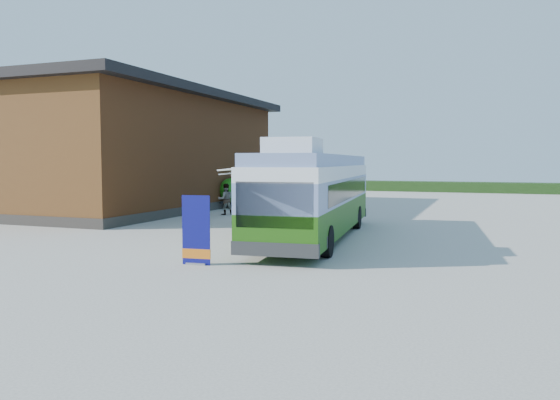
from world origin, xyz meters
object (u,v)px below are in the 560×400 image
at_px(bus, 316,193).
at_px(person_a, 240,203).
at_px(banner, 196,237).
at_px(slurry_tanker, 249,190).
at_px(picnic_table, 305,214).
at_px(person_b, 225,199).

relative_size(bus, person_a, 6.52).
xyz_separation_m(banner, slurry_tanker, (-7.08, 19.76, 0.30)).
distance_m(bus, person_a, 6.86).
bearing_deg(person_a, picnic_table, -29.86).
bearing_deg(banner, person_b, 107.53).
height_order(bus, slurry_tanker, bus).
height_order(bus, picnic_table, bus).
xyz_separation_m(banner, person_a, (-3.58, 10.84, 0.12)).
xyz_separation_m(person_a, person_b, (-2.44, 3.21, -0.07)).
relative_size(person_a, slurry_tanker, 0.37).
relative_size(banner, picnic_table, 1.08).
relative_size(bus, slurry_tanker, 2.43).
xyz_separation_m(banner, person_b, (-6.03, 14.05, 0.05)).
bearing_deg(picnic_table, person_b, 170.46).
bearing_deg(bus, person_a, 135.49).
xyz_separation_m(bus, picnic_table, (-1.57, 3.38, -1.20)).
xyz_separation_m(bus, person_a, (-5.30, 4.26, -0.86)).
distance_m(banner, slurry_tanker, 20.99).
bearing_deg(picnic_table, bus, -41.02).
height_order(person_b, slurry_tanker, slurry_tanker).
relative_size(picnic_table, slurry_tanker, 0.37).
distance_m(bus, person_b, 10.80).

